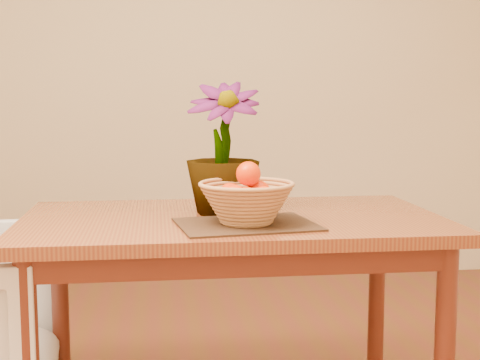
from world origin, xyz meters
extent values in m
cube|color=beige|center=(0.00, 2.25, 1.35)|extent=(4.00, 0.02, 2.70)
cube|color=brown|center=(0.00, 0.30, 0.73)|extent=(1.40, 0.80, 0.04)
cube|color=#4E1E12|center=(0.00, 0.30, 0.67)|extent=(1.28, 0.68, 0.08)
cylinder|color=#4E1E12|center=(0.62, -0.02, 0.35)|extent=(0.06, 0.06, 0.71)
cylinder|color=#4E1E12|center=(-0.62, 0.62, 0.35)|extent=(0.06, 0.06, 0.71)
cylinder|color=#4E1E12|center=(0.62, 0.62, 0.35)|extent=(0.06, 0.06, 0.71)
cube|color=#352213|center=(0.03, 0.13, 0.75)|extent=(0.46, 0.37, 0.01)
cylinder|color=#AC7248|center=(0.03, 0.13, 0.76)|extent=(0.15, 0.15, 0.01)
sphere|color=#E63203|center=(0.03, 0.13, 0.84)|extent=(0.06, 0.06, 0.06)
sphere|color=#E63203|center=(0.07, 0.18, 0.85)|extent=(0.08, 0.08, 0.08)
sphere|color=#E63203|center=(-0.02, 0.18, 0.84)|extent=(0.07, 0.07, 0.07)
sphere|color=#E63203|center=(-0.02, 0.09, 0.85)|extent=(0.08, 0.08, 0.08)
sphere|color=#E63203|center=(0.07, 0.09, 0.84)|extent=(0.07, 0.07, 0.07)
sphere|color=#E63203|center=(0.04, 0.16, 0.91)|extent=(0.08, 0.08, 0.08)
imported|color=#194D16|center=(-0.02, 0.36, 0.98)|extent=(0.29, 0.29, 0.45)
camera|label=1|loc=(-0.25, -1.90, 1.14)|focal=50.00mm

